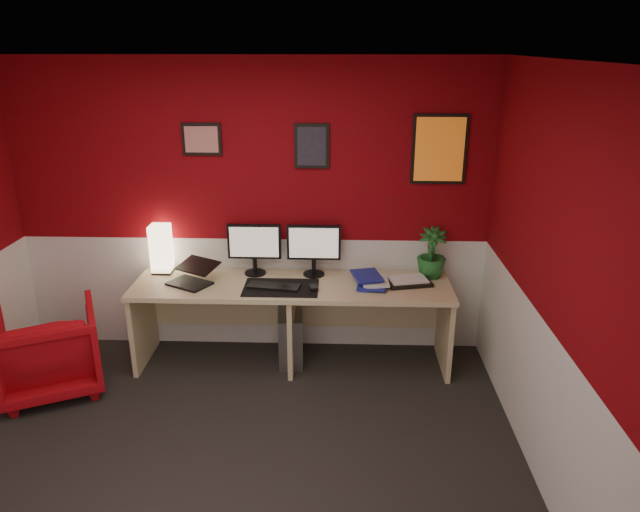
{
  "coord_description": "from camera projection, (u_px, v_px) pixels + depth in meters",
  "views": [
    {
      "loc": [
        0.75,
        -3.0,
        2.59
      ],
      "look_at": [
        0.6,
        1.21,
        1.05
      ],
      "focal_mm": 32.9,
      "sensor_mm": 36.0,
      "label": 1
    }
  ],
  "objects": [
    {
      "name": "book_top",
      "position": [
        354.0,
        277.0,
        4.75
      ],
      "size": [
        0.28,
        0.33,
        0.03
      ],
      "primitive_type": "imported",
      "rotation": [
        0.0,
        0.0,
        0.23
      ],
      "color": "navy",
      "rests_on": "book_middle"
    },
    {
      "name": "monitor_right",
      "position": [
        314.0,
        242.0,
        4.87
      ],
      "size": [
        0.45,
        0.06,
        0.58
      ],
      "primitive_type": "cube",
      "color": "black",
      "rests_on": "desk"
    },
    {
      "name": "art_left",
      "position": [
        202.0,
        139.0,
        4.73
      ],
      "size": [
        0.32,
        0.02,
        0.26
      ],
      "primitive_type": "cube",
      "color": "red",
      "rests_on": "wall_back"
    },
    {
      "name": "monitor_left",
      "position": [
        254.0,
        242.0,
        4.9
      ],
      "size": [
        0.45,
        0.06,
        0.58
      ],
      "primitive_type": "cube",
      "color": "black",
      "rests_on": "desk"
    },
    {
      "name": "wall_back",
      "position": [
        251.0,
        211.0,
        4.94
      ],
      "size": [
        4.0,
        0.01,
        2.5
      ],
      "primitive_type": "cube",
      "color": "maroon",
      "rests_on": "ground"
    },
    {
      "name": "shoji_lamp",
      "position": [
        161.0,
        250.0,
        4.96
      ],
      "size": [
        0.16,
        0.16,
        0.4
      ],
      "primitive_type": "cube",
      "color": "#FFE5B2",
      "rests_on": "desk"
    },
    {
      "name": "book_bottom",
      "position": [
        358.0,
        283.0,
        4.77
      ],
      "size": [
        0.27,
        0.34,
        0.03
      ],
      "primitive_type": "imported",
      "rotation": [
        0.0,
        0.0,
        -0.14
      ],
      "color": "navy",
      "rests_on": "desk"
    },
    {
      "name": "potted_plant",
      "position": [
        432.0,
        253.0,
        4.86
      ],
      "size": [
        0.26,
        0.26,
        0.43
      ],
      "primitive_type": "imported",
      "rotation": [
        0.0,
        0.0,
        -0.09
      ],
      "color": "#19591E",
      "rests_on": "desk"
    },
    {
      "name": "wall_right",
      "position": [
        565.0,
        300.0,
        3.23
      ],
      "size": [
        0.01,
        3.5,
        2.5
      ],
      "primitive_type": "cube",
      "color": "maroon",
      "rests_on": "ground"
    },
    {
      "name": "zen_tray",
      "position": [
        408.0,
        282.0,
        4.79
      ],
      "size": [
        0.4,
        0.32,
        0.03
      ],
      "primitive_type": "cube",
      "rotation": [
        0.0,
        0.0,
        0.22
      ],
      "color": "black",
      "rests_on": "desk"
    },
    {
      "name": "ceiling",
      "position": [
        189.0,
        61.0,
        2.87
      ],
      "size": [
        4.0,
        3.5,
        0.01
      ],
      "primitive_type": "cube",
      "color": "white",
      "rests_on": "ground"
    },
    {
      "name": "desk_mat",
      "position": [
        281.0,
        288.0,
        4.71
      ],
      "size": [
        0.6,
        0.38,
        0.01
      ],
      "primitive_type": "cube",
      "color": "black",
      "rests_on": "desk"
    },
    {
      "name": "armchair",
      "position": [
        49.0,
        350.0,
        4.55
      ],
      "size": [
        0.97,
        0.98,
        0.68
      ],
      "primitive_type": "imported",
      "rotation": [
        0.0,
        0.0,
        3.58
      ],
      "color": "#AA0810",
      "rests_on": "ground"
    },
    {
      "name": "mouse",
      "position": [
        314.0,
        288.0,
        4.66
      ],
      "size": [
        0.08,
        0.11,
        0.03
      ],
      "primitive_type": "cube",
      "rotation": [
        0.0,
        0.0,
        0.18
      ],
      "color": "black",
      "rests_on": "desk_mat"
    },
    {
      "name": "art_center",
      "position": [
        312.0,
        146.0,
        4.72
      ],
      "size": [
        0.28,
        0.02,
        0.36
      ],
      "primitive_type": "cube",
      "color": "black",
      "rests_on": "wall_back"
    },
    {
      "name": "pc_tower",
      "position": [
        290.0,
        335.0,
        5.02
      ],
      "size": [
        0.24,
        0.47,
        0.45
      ],
      "primitive_type": "cube",
      "rotation": [
        0.0,
        0.0,
        0.09
      ],
      "color": "#99999E",
      "rests_on": "ground"
    },
    {
      "name": "laptop",
      "position": [
        188.0,
        272.0,
        4.73
      ],
      "size": [
        0.4,
        0.36,
        0.22
      ],
      "primitive_type": "cube",
      "rotation": [
        0.0,
        0.0,
        -0.52
      ],
      "color": "black",
      "rests_on": "desk"
    },
    {
      "name": "wainscot_back",
      "position": [
        255.0,
        292.0,
        5.19
      ],
      "size": [
        4.0,
        0.01,
        1.0
      ],
      "primitive_type": "cube",
      "color": "silver",
      "rests_on": "ground"
    },
    {
      "name": "desk",
      "position": [
        293.0,
        324.0,
        4.91
      ],
      "size": [
        2.6,
        0.65,
        0.73
      ],
      "primitive_type": "cube",
      "color": "#D2BB87",
      "rests_on": "ground"
    },
    {
      "name": "ground",
      "position": [
        219.0,
        474.0,
        3.73
      ],
      "size": [
        4.0,
        3.5,
        0.01
      ],
      "primitive_type": "cube",
      "color": "black",
      "rests_on": "ground"
    },
    {
      "name": "book_middle",
      "position": [
        362.0,
        281.0,
        4.75
      ],
      "size": [
        0.22,
        0.29,
        0.02
      ],
      "primitive_type": "imported",
      "rotation": [
        0.0,
        0.0,
        0.04
      ],
      "color": "silver",
      "rests_on": "book_bottom"
    },
    {
      "name": "keyboard",
      "position": [
        274.0,
        286.0,
        4.7
      ],
      "size": [
        0.44,
        0.2,
        0.02
      ],
      "primitive_type": "cube",
      "rotation": [
        0.0,
        0.0,
        -0.16
      ],
      "color": "black",
      "rests_on": "desk_mat"
    },
    {
      "name": "wainscot_right",
      "position": [
        546.0,
        415.0,
        3.49
      ],
      "size": [
        0.01,
        3.5,
        1.0
      ],
      "primitive_type": "cube",
      "color": "silver",
      "rests_on": "ground"
    },
    {
      "name": "art_right",
      "position": [
        439.0,
        149.0,
        4.69
      ],
      "size": [
        0.44,
        0.02,
        0.56
      ],
      "primitive_type": "cube",
      "color": "orange",
      "rests_on": "wall_back"
    }
  ]
}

